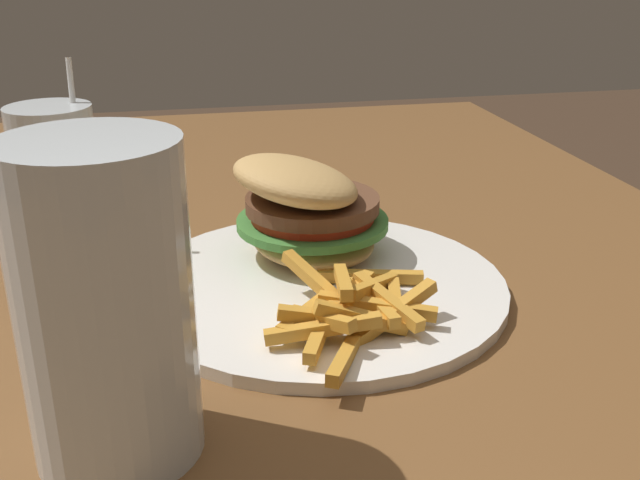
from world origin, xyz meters
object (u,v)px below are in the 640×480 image
(spoon, at_px, (73,322))
(beer_glass, at_px, (106,310))
(juice_glass, at_px, (58,188))
(meal_plate_near, at_px, (314,244))

(spoon, bearing_deg, beer_glass, 24.92)
(juice_glass, height_order, spoon, juice_glass)
(juice_glass, bearing_deg, meal_plate_near, -113.23)
(beer_glass, bearing_deg, meal_plate_near, -37.34)
(meal_plate_near, relative_size, beer_glass, 1.74)
(beer_glass, bearing_deg, spoon, 15.18)
(meal_plate_near, xyz_separation_m, beer_glass, (-0.20, 0.15, 0.06))
(beer_glass, relative_size, spoon, 0.93)
(meal_plate_near, bearing_deg, juice_glass, 66.77)
(meal_plate_near, distance_m, spoon, 0.20)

